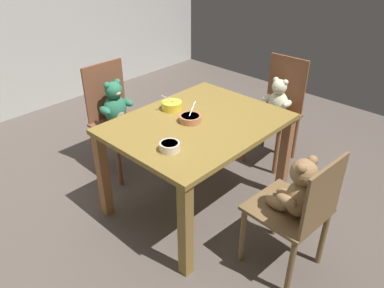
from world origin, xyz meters
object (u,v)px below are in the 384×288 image
object	(u,v)px
porridge_bowl_terracotta_center	(190,118)
porridge_bowl_cream_near_left	(170,147)
porridge_bowl_yellow_far_center	(172,105)
teddy_chair_near_right	(277,105)
teddy_chair_near_front	(298,199)
teddy_chair_far_center	(116,111)
dining_table	(197,135)

from	to	relation	value
porridge_bowl_terracotta_center	porridge_bowl_cream_near_left	world-z (taller)	porridge_bowl_terracotta_center
porridge_bowl_cream_near_left	porridge_bowl_yellow_far_center	world-z (taller)	porridge_bowl_yellow_far_center
porridge_bowl_cream_near_left	teddy_chair_near_right	bearing A→B (deg)	3.77
teddy_chair_near_front	teddy_chair_far_center	bearing A→B (deg)	3.95
teddy_chair_near_right	teddy_chair_near_front	distance (m)	1.33
teddy_chair_far_center	porridge_bowl_terracotta_center	size ratio (longest dim) A/B	5.81
porridge_bowl_terracotta_center	porridge_bowl_cream_near_left	xyz separation A→B (m)	(-0.36, -0.17, 0.00)
teddy_chair_near_right	teddy_chair_near_front	xyz separation A→B (m)	(-1.06, -0.81, 0.02)
teddy_chair_near_front	porridge_bowl_cream_near_left	xyz separation A→B (m)	(-0.33, 0.72, 0.20)
dining_table	porridge_bowl_yellow_far_center	size ratio (longest dim) A/B	7.52
teddy_chair_near_front	porridge_bowl_yellow_far_center	bearing A→B (deg)	-0.79
teddy_chair_near_right	teddy_chair_near_front	bearing A→B (deg)	35.00
porridge_bowl_terracotta_center	porridge_bowl_yellow_far_center	size ratio (longest dim) A/B	1.01
teddy_chair_near_right	teddy_chair_far_center	bearing A→B (deg)	-42.47
dining_table	porridge_bowl_yellow_far_center	world-z (taller)	porridge_bowl_yellow_far_center
teddy_chair_near_front	porridge_bowl_yellow_far_center	size ratio (longest dim) A/B	5.35
porridge_bowl_terracotta_center	porridge_bowl_yellow_far_center	distance (m)	0.24
dining_table	porridge_bowl_cream_near_left	size ratio (longest dim) A/B	9.48
porridge_bowl_cream_near_left	porridge_bowl_yellow_far_center	xyz separation A→B (m)	(0.42, 0.41, 0.00)
teddy_chair_near_front	porridge_bowl_terracotta_center	xyz separation A→B (m)	(0.04, 0.89, 0.20)
porridge_bowl_cream_near_left	porridge_bowl_yellow_far_center	bearing A→B (deg)	44.56
dining_table	teddy_chair_near_right	world-z (taller)	teddy_chair_near_right
dining_table	porridge_bowl_yellow_far_center	bearing A→B (deg)	85.96
dining_table	porridge_bowl_terracotta_center	distance (m)	0.14
teddy_chair_far_center	porridge_bowl_yellow_far_center	bearing A→B (deg)	10.15
porridge_bowl_cream_near_left	porridge_bowl_yellow_far_center	size ratio (longest dim) A/B	0.79
dining_table	teddy_chair_far_center	bearing A→B (deg)	95.12
teddy_chair_far_center	teddy_chair_near_front	distance (m)	1.71
teddy_chair_far_center	porridge_bowl_cream_near_left	distance (m)	1.06
teddy_chair_far_center	teddy_chair_near_right	bearing A→B (deg)	50.63
teddy_chair_near_front	porridge_bowl_cream_near_left	world-z (taller)	teddy_chair_near_front
teddy_chair_near_front	porridge_bowl_yellow_far_center	distance (m)	1.15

